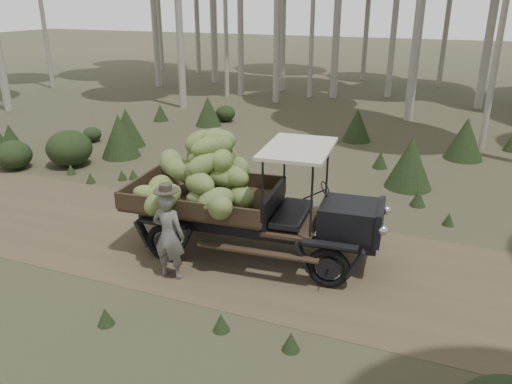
% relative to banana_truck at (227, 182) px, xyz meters
% --- Properties ---
extents(ground, '(120.00, 120.00, 0.00)m').
position_rel_banana_truck_xyz_m(ground, '(-0.73, 0.05, -1.48)').
color(ground, '#473D2B').
rests_on(ground, ground).
extents(dirt_track, '(70.00, 4.00, 0.01)m').
position_rel_banana_truck_xyz_m(dirt_track, '(-0.73, 0.05, -1.48)').
color(dirt_track, brown).
rests_on(dirt_track, ground).
extents(banana_truck, '(5.14, 2.60, 2.56)m').
position_rel_banana_truck_xyz_m(banana_truck, '(0.00, 0.00, 0.00)').
color(banana_truck, black).
rests_on(banana_truck, ground).
extents(farmer, '(0.61, 0.45, 1.82)m').
position_rel_banana_truck_xyz_m(farmer, '(-0.54, -1.29, -0.62)').
color(farmer, '#605E58').
rests_on(farmer, ground).
extents(undergrowth, '(25.04, 22.44, 1.40)m').
position_rel_banana_truck_xyz_m(undergrowth, '(-1.82, 0.75, -0.91)').
color(undergrowth, '#233319').
rests_on(undergrowth, ground).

